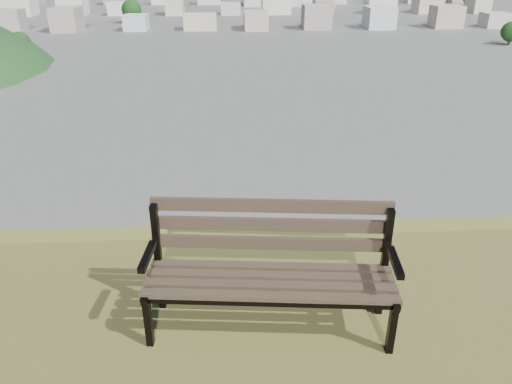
{
  "coord_description": "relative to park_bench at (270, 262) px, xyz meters",
  "views": [
    {
      "loc": [
        -0.59,
        -0.73,
        27.86
      ],
      "look_at": [
        -0.3,
        4.51,
        25.3
      ],
      "focal_mm": 35.0,
      "sensor_mm": 36.0,
      "label": 1
    }
  ],
  "objects": [
    {
      "name": "park_bench",
      "position": [
        0.0,
        0.0,
        0.0
      ],
      "size": [
        2.04,
        0.83,
        1.04
      ],
      "rotation": [
        0.0,
        0.0,
        -0.1
      ],
      "color": "#463A28",
      "rests_on": "hilltop_mesa"
    }
  ]
}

